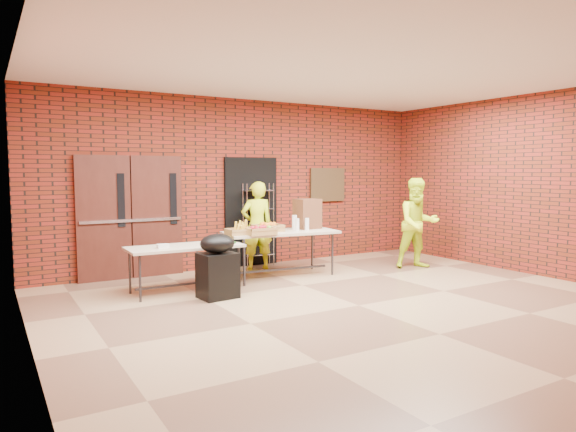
# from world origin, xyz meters

# --- Properties ---
(room) EXTENTS (8.08, 7.08, 3.28)m
(room) POSITION_xyz_m (0.00, 0.00, 1.60)
(room) COLOR brown
(room) RESTS_ON ground
(double_doors) EXTENTS (1.78, 0.12, 2.10)m
(double_doors) POSITION_xyz_m (-2.20, 3.44, 1.05)
(double_doors) COLOR #431B13
(double_doors) RESTS_ON room
(dark_doorway) EXTENTS (1.10, 0.06, 2.10)m
(dark_doorway) POSITION_xyz_m (0.10, 3.46, 1.05)
(dark_doorway) COLOR black
(dark_doorway) RESTS_ON room
(bronze_plaque) EXTENTS (0.85, 0.04, 0.70)m
(bronze_plaque) POSITION_xyz_m (1.90, 3.45, 1.55)
(bronze_plaque) COLOR #43301B
(bronze_plaque) RESTS_ON room
(wire_rack) EXTENTS (0.60, 0.25, 1.60)m
(wire_rack) POSITION_xyz_m (0.19, 3.32, 0.80)
(wire_rack) COLOR #B7B6BD
(wire_rack) RESTS_ON room
(table_left) EXTENTS (1.73, 0.74, 0.71)m
(table_left) POSITION_xyz_m (-1.76, 2.01, 0.65)
(table_left) COLOR #C4B295
(table_left) RESTS_ON room
(table_right) EXTENTS (2.03, 1.04, 0.80)m
(table_right) POSITION_xyz_m (0.04, 2.21, 0.73)
(table_right) COLOR #C4B295
(table_right) RESTS_ON room
(basket_bananas) EXTENTS (0.41, 0.32, 0.13)m
(basket_bananas) POSITION_xyz_m (-0.78, 2.14, 0.86)
(basket_bananas) COLOR #A37042
(basket_bananas) RESTS_ON table_right
(basket_oranges) EXTENTS (0.48, 0.38, 0.15)m
(basket_oranges) POSITION_xyz_m (-0.18, 2.29, 0.87)
(basket_oranges) COLOR #A37042
(basket_oranges) RESTS_ON table_right
(basket_apples) EXTENTS (0.48, 0.37, 0.15)m
(basket_apples) POSITION_xyz_m (-0.48, 2.00, 0.86)
(basket_apples) COLOR #A37042
(basket_apples) RESTS_ON table_right
(muffin_tray) EXTENTS (0.45, 0.45, 0.11)m
(muffin_tray) POSITION_xyz_m (-1.17, 1.96, 0.76)
(muffin_tray) COLOR #144612
(muffin_tray) RESTS_ON table_left
(napkin_box) EXTENTS (0.17, 0.11, 0.06)m
(napkin_box) POSITION_xyz_m (-2.11, 1.95, 0.74)
(napkin_box) COLOR white
(napkin_box) RESTS_ON table_left
(coffee_dispenser) EXTENTS (0.41, 0.36, 0.54)m
(coffee_dispenser) POSITION_xyz_m (0.66, 2.33, 1.07)
(coffee_dispenser) COLOR #56331D
(coffee_dispenser) RESTS_ON table_right
(cup_stack_front) EXTENTS (0.07, 0.07, 0.22)m
(cup_stack_front) POSITION_xyz_m (0.29, 2.08, 0.91)
(cup_stack_front) COLOR white
(cup_stack_front) RESTS_ON table_right
(cup_stack_mid) EXTENTS (0.07, 0.07, 0.22)m
(cup_stack_mid) POSITION_xyz_m (0.49, 2.06, 0.91)
(cup_stack_mid) COLOR white
(cup_stack_mid) RESTS_ON table_right
(cup_stack_back) EXTENTS (0.09, 0.09, 0.26)m
(cup_stack_back) POSITION_xyz_m (0.35, 2.26, 0.93)
(cup_stack_back) COLOR white
(cup_stack_back) RESTS_ON table_right
(covered_grill) EXTENTS (0.55, 0.48, 0.94)m
(covered_grill) POSITION_xyz_m (-1.49, 1.38, 0.47)
(covered_grill) COLOR black
(covered_grill) RESTS_ON room
(volunteer_woman) EXTENTS (0.65, 0.48, 1.64)m
(volunteer_woman) POSITION_xyz_m (0.00, 3.04, 0.82)
(volunteer_woman) COLOR #D7F71B
(volunteer_woman) RESTS_ON room
(volunteer_man) EXTENTS (1.00, 0.89, 1.71)m
(volunteer_man) POSITION_xyz_m (2.70, 1.62, 0.85)
(volunteer_man) COLOR #D7F71B
(volunteer_man) RESTS_ON room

